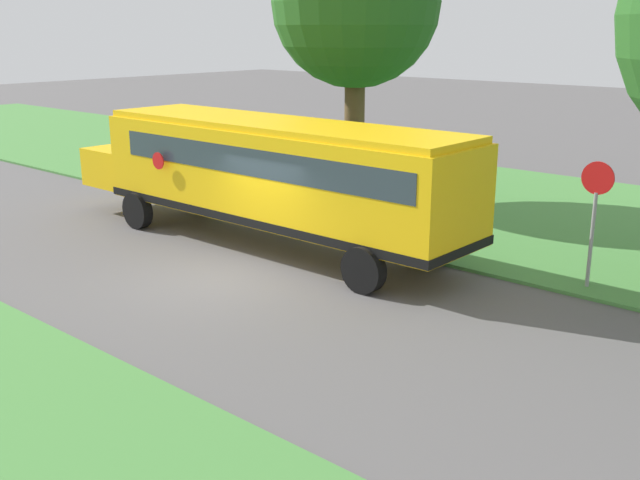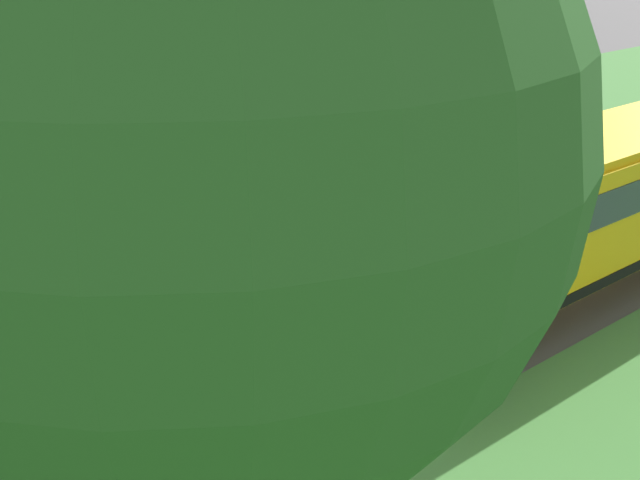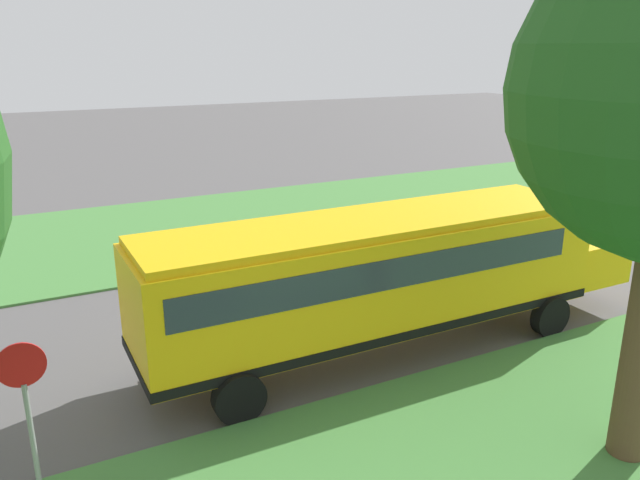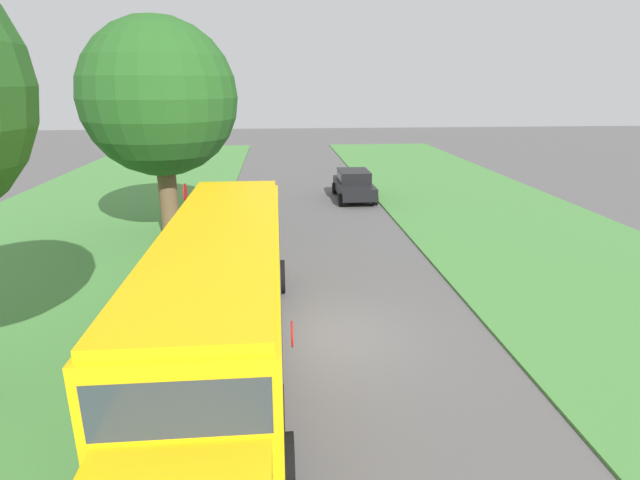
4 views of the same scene
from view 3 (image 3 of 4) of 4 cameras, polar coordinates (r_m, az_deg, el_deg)
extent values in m
plane|color=#565454|center=(16.27, -2.34, -6.92)|extent=(120.00, 120.00, 0.00)
cube|color=#47843D|center=(24.24, -11.42, 1.07)|extent=(10.00, 80.00, 0.07)
cube|color=yellow|center=(13.77, 5.02, -3.04)|extent=(2.50, 10.50, 2.20)
cube|color=yellow|center=(17.89, 22.03, -1.30)|extent=(2.20, 1.90, 1.10)
cube|color=yellow|center=(13.40, 5.15, 1.69)|extent=(2.35, 10.29, 0.16)
cube|color=black|center=(14.14, 4.92, -6.77)|extent=(2.54, 10.54, 0.20)
cube|color=#2D3842|center=(13.46, 3.99, -1.41)|extent=(2.53, 9.24, 0.64)
cube|color=#2D3842|center=(16.88, 20.18, 1.43)|extent=(2.25, 0.12, 0.80)
cylinder|color=red|center=(16.43, 10.91, 0.65)|extent=(0.03, 0.44, 0.44)
cylinder|color=black|center=(17.60, 14.37, -3.78)|extent=(0.30, 1.00, 1.00)
cylinder|color=black|center=(15.98, 20.29, -6.55)|extent=(0.30, 1.00, 1.00)
cylinder|color=black|center=(13.99, -11.00, -9.21)|extent=(0.30, 1.00, 1.00)
cylinder|color=black|center=(11.89, -7.40, -14.12)|extent=(0.30, 1.00, 1.00)
cylinder|color=gray|center=(10.50, -24.69, -16.86)|extent=(0.08, 0.08, 2.10)
cylinder|color=red|center=(9.84, -25.68, -10.28)|extent=(0.03, 0.68, 0.68)
camera|label=1|loc=(24.49, -41.67, 9.94)|focal=42.00mm
camera|label=2|loc=(6.98, -100.50, 1.31)|focal=50.00mm
camera|label=4|loc=(21.24, 28.71, 13.76)|focal=28.00mm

